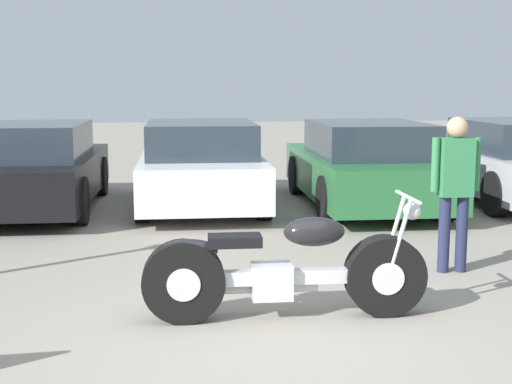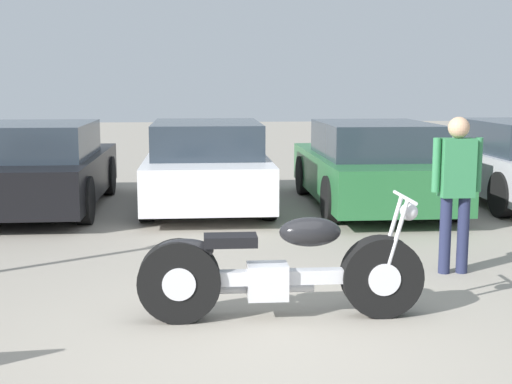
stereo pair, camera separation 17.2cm
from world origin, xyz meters
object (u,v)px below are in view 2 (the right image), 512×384
at_px(parked_car_black, 40,168).
at_px(parked_car_green, 371,166).
at_px(person_standing, 456,182).
at_px(motorcycle, 278,271).
at_px(parked_car_white, 207,165).

bearing_deg(parked_car_black, parked_car_green, -2.50).
bearing_deg(parked_car_green, person_standing, -91.26).
relative_size(parked_car_green, person_standing, 2.62).
bearing_deg(parked_car_black, motorcycle, -60.35).
xyz_separation_m(parked_car_black, parked_car_white, (2.60, 0.11, 0.00)).
relative_size(motorcycle, parked_car_black, 0.56).
bearing_deg(person_standing, parked_car_black, 140.66).
xyz_separation_m(parked_car_black, parked_car_green, (5.20, -0.23, 0.00)).
bearing_deg(parked_car_black, parked_car_white, 2.52).
height_order(parked_car_black, person_standing, person_standing).
bearing_deg(motorcycle, parked_car_green, 68.40).
xyz_separation_m(parked_car_green, person_standing, (-0.09, -3.96, 0.31)).
height_order(parked_car_green, person_standing, person_standing).
relative_size(parked_car_black, parked_car_white, 1.00).
distance_m(parked_car_green, person_standing, 3.97).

